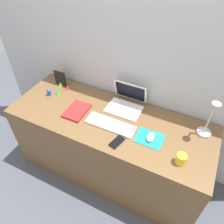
# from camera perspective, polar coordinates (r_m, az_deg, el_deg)

# --- Properties ---
(ground_plane) EXTENTS (6.00, 6.00, 0.00)m
(ground_plane) POSITION_cam_1_polar(r_m,az_deg,el_deg) (2.44, -0.55, -14.20)
(ground_plane) COLOR #474C56
(back_wall) EXTENTS (2.96, 0.05, 1.67)m
(back_wall) POSITION_cam_1_polar(r_m,az_deg,el_deg) (2.06, 3.91, 6.51)
(back_wall) COLOR #B2B7C1
(back_wall) RESTS_ON ground_plane
(desk) EXTENTS (1.76, 0.65, 0.74)m
(desk) POSITION_cam_1_polar(r_m,az_deg,el_deg) (2.14, -0.62, -8.83)
(desk) COLOR brown
(desk) RESTS_ON ground_plane
(laptop) EXTENTS (0.30, 0.27, 0.21)m
(laptop) POSITION_cam_1_polar(r_m,az_deg,el_deg) (1.96, 3.85, 2.79)
(laptop) COLOR white
(laptop) RESTS_ON desk
(keyboard) EXTENTS (0.41, 0.13, 0.02)m
(keyboard) POSITION_cam_1_polar(r_m,az_deg,el_deg) (1.80, -0.39, -3.31)
(keyboard) COLOR white
(keyboard) RESTS_ON desk
(mousepad) EXTENTS (0.21, 0.17, 0.00)m
(mousepad) POSITION_cam_1_polar(r_m,az_deg,el_deg) (1.74, 9.63, -6.65)
(mousepad) COLOR teal
(mousepad) RESTS_ON desk
(mouse) EXTENTS (0.06, 0.10, 0.03)m
(mouse) POSITION_cam_1_polar(r_m,az_deg,el_deg) (1.72, 9.90, -6.41)
(mouse) COLOR white
(mouse) RESTS_ON mousepad
(cell_phone) EXTENTS (0.09, 0.14, 0.01)m
(cell_phone) POSITION_cam_1_polar(r_m,az_deg,el_deg) (1.69, 1.26, -7.75)
(cell_phone) COLOR black
(cell_phone) RESTS_ON desk
(desk_lamp) EXTENTS (0.11, 0.15, 0.36)m
(desk_lamp) POSITION_cam_1_polar(r_m,az_deg,el_deg) (1.76, 23.80, -1.92)
(desk_lamp) COLOR #B7B7BC
(desk_lamp) RESTS_ON desk
(notebook_pad) EXTENTS (0.17, 0.24, 0.02)m
(notebook_pad) POSITION_cam_1_polar(r_m,az_deg,el_deg) (1.95, -9.07, 0.36)
(notebook_pad) COLOR maroon
(notebook_pad) RESTS_ON desk
(picture_frame) EXTENTS (0.12, 0.02, 0.15)m
(picture_frame) POSITION_cam_1_polar(r_m,az_deg,el_deg) (2.25, -13.24, 8.44)
(picture_frame) COLOR black
(picture_frame) RESTS_ON desk
(coffee_mug) EXTENTS (0.07, 0.07, 0.08)m
(coffee_mug) POSITION_cam_1_polar(r_m,az_deg,el_deg) (1.63, 17.37, -11.50)
(coffee_mug) COLOR yellow
(coffee_mug) RESTS_ON desk
(toy_figurine_blue) EXTENTS (0.04, 0.04, 0.07)m
(toy_figurine_blue) POSITION_cam_1_polar(r_m,az_deg,el_deg) (2.17, -15.98, 5.01)
(toy_figurine_blue) COLOR blue
(toy_figurine_blue) RESTS_ON desk
(toy_figurine_lime) EXTENTS (0.04, 0.04, 0.05)m
(toy_figurine_lime) POSITION_cam_1_polar(r_m,az_deg,el_deg) (2.27, -13.13, 7.08)
(toy_figurine_lime) COLOR #8CDB33
(toy_figurine_lime) RESTS_ON desk
(toy_figurine_green) EXTENTS (0.04, 0.04, 0.05)m
(toy_figurine_green) POSITION_cam_1_polar(r_m,az_deg,el_deg) (2.16, -13.94, 4.97)
(toy_figurine_green) COLOR green
(toy_figurine_green) RESTS_ON desk
(toy_figurine_red) EXTENTS (0.04, 0.04, 0.04)m
(toy_figurine_red) POSITION_cam_1_polar(r_m,az_deg,el_deg) (2.20, -11.38, 6.20)
(toy_figurine_red) COLOR red
(toy_figurine_red) RESTS_ON desk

